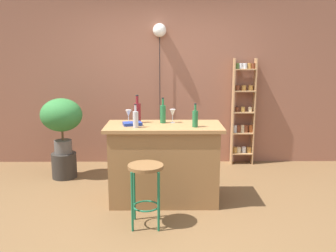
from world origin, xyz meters
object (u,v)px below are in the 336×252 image
(bar_stool, at_px, (146,180))
(bottle_vinegar, at_px, (163,113))
(plant_stool, at_px, (64,165))
(cookbook, at_px, (132,124))
(potted_plant, at_px, (61,117))
(bottle_wine_red, at_px, (195,118))
(spice_shelf, at_px, (243,112))
(pendant_globe_light, at_px, (160,33))
(bottle_spirits_clear, at_px, (136,119))
(wine_glass_left, at_px, (173,113))
(bottle_sauce_amber, at_px, (137,112))
(wine_glass_center, at_px, (128,114))

(bar_stool, relative_size, bottle_vinegar, 2.14)
(plant_stool, relative_size, bottle_vinegar, 1.17)
(bottle_vinegar, xyz_separation_m, cookbook, (-0.35, -0.14, -0.10))
(potted_plant, height_order, bottle_wine_red, bottle_wine_red)
(spice_shelf, relative_size, pendant_globe_light, 0.76)
(bottle_wine_red, distance_m, pendant_globe_light, 2.00)
(bottle_spirits_clear, bearing_deg, bottle_vinegar, 41.78)
(spice_shelf, relative_size, plant_stool, 4.67)
(pendant_globe_light, bearing_deg, wine_glass_left, -83.19)
(spice_shelf, xyz_separation_m, wine_glass_left, (-1.14, -1.37, 0.22))
(bottle_sauce_amber, bearing_deg, bottle_vinegar, -2.88)
(potted_plant, xyz_separation_m, bottle_wine_red, (1.78, -0.97, 0.16))
(potted_plant, relative_size, wine_glass_center, 4.75)
(bottle_vinegar, distance_m, cookbook, 0.39)
(wine_glass_center, height_order, cookbook, wine_glass_center)
(spice_shelf, bearing_deg, bottle_spirits_clear, -133.28)
(bottle_spirits_clear, relative_size, bottle_wine_red, 0.99)
(wine_glass_left, bearing_deg, pendant_globe_light, 96.81)
(bottle_sauce_amber, bearing_deg, pendant_globe_light, 79.88)
(spice_shelf, xyz_separation_m, bottle_spirits_clear, (-1.56, -1.65, 0.20))
(bottle_wine_red, bearing_deg, pendant_globe_light, 104.06)
(bottle_wine_red, relative_size, bottle_vinegar, 0.89)
(bottle_wine_red, bearing_deg, potted_plant, 151.29)
(bottle_vinegar, bearing_deg, wine_glass_left, 4.93)
(bar_stool, distance_m, plant_stool, 1.97)
(bottle_spirits_clear, bearing_deg, bottle_wine_red, 2.06)
(plant_stool, distance_m, potted_plant, 0.69)
(bottle_vinegar, height_order, cookbook, bottle_vinegar)
(bar_stool, distance_m, spice_shelf, 2.60)
(wine_glass_left, bearing_deg, cookbook, -162.74)
(bar_stool, bearing_deg, wine_glass_center, 107.70)
(potted_plant, bearing_deg, bottle_sauce_amber, -32.67)
(bottle_spirits_clear, distance_m, wine_glass_center, 0.26)
(spice_shelf, distance_m, bottle_spirits_clear, 2.28)
(potted_plant, height_order, bottle_vinegar, bottle_vinegar)
(plant_stool, bearing_deg, pendant_globe_light, 27.11)
(plant_stool, distance_m, wine_glass_left, 1.90)
(plant_stool, height_order, wine_glass_center, wine_glass_center)
(wine_glass_left, xyz_separation_m, wine_glass_center, (-0.52, -0.05, 0.00))
(spice_shelf, bearing_deg, bottle_vinegar, -132.20)
(bar_stool, bearing_deg, pendant_globe_light, 86.93)
(wine_glass_center, bearing_deg, wine_glass_left, 4.95)
(bar_stool, relative_size, bottle_sauce_amber, 1.95)
(bottle_vinegar, height_order, wine_glass_left, bottle_vinegar)
(pendant_globe_light, bearing_deg, bottle_vinegar, -87.82)
(bottle_spirits_clear, relative_size, bottle_vinegar, 0.88)
(bar_stool, xyz_separation_m, bottle_vinegar, (0.17, 0.77, 0.56))
(bottle_spirits_clear, distance_m, bottle_sauce_amber, 0.29)
(potted_plant, relative_size, pendant_globe_light, 0.36)
(bottle_spirits_clear, distance_m, wine_glass_left, 0.50)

